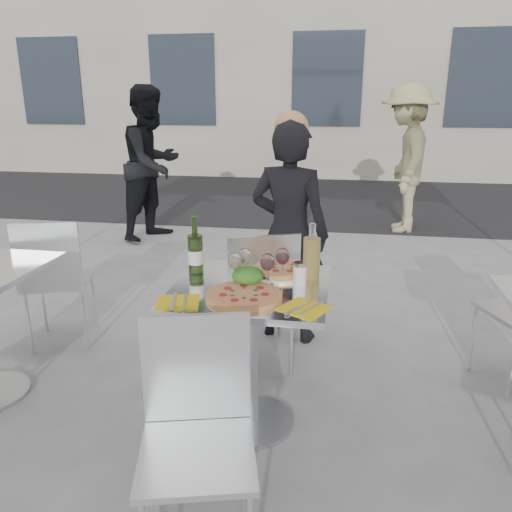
% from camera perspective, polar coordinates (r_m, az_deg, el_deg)
% --- Properties ---
extents(ground, '(80.00, 80.00, 0.00)m').
position_cam_1_polar(ground, '(2.69, -0.57, -18.52)').
color(ground, slate).
extents(street_asphalt, '(24.00, 5.00, 0.00)m').
position_cam_1_polar(street_asphalt, '(8.80, 7.11, 6.80)').
color(street_asphalt, black).
rests_on(street_asphalt, ground).
extents(main_table, '(0.72, 0.72, 0.75)m').
position_cam_1_polar(main_table, '(2.42, -0.61, -8.10)').
color(main_table, '#B7BABF').
rests_on(main_table, ground).
extents(chair_far, '(0.53, 0.54, 0.89)m').
position_cam_1_polar(chair_far, '(2.88, 0.43, -4.12)').
color(chair_far, silver).
rests_on(chair_far, ground).
extents(chair_near, '(0.48, 0.49, 0.86)m').
position_cam_1_polar(chair_near, '(1.85, -6.76, -17.97)').
color(chair_near, silver).
rests_on(chair_near, ground).
extents(side_chair_lfar, '(0.50, 0.51, 0.88)m').
position_cam_1_polar(side_chair_lfar, '(3.45, -22.08, -1.85)').
color(side_chair_lfar, silver).
rests_on(side_chair_lfar, ground).
extents(woman_diner, '(0.61, 0.47, 1.47)m').
position_cam_1_polar(woman_diner, '(3.31, 3.81, 2.54)').
color(woman_diner, black).
rests_on(woman_diner, ground).
extents(pedestrian_a, '(0.92, 1.04, 1.76)m').
position_cam_1_polar(pedestrian_a, '(6.02, -11.77, 10.26)').
color(pedestrian_a, black).
rests_on(pedestrian_a, ground).
extents(pedestrian_b, '(0.70, 1.18, 1.79)m').
position_cam_1_polar(pedestrian_b, '(6.51, 16.70, 10.55)').
color(pedestrian_b, tan).
rests_on(pedestrian_b, ground).
extents(pizza_near, '(0.34, 0.34, 0.02)m').
position_cam_1_polar(pizza_near, '(2.20, -1.39, -4.51)').
color(pizza_near, '#E4AA59').
rests_on(pizza_near, main_table).
extents(pizza_far, '(0.33, 0.33, 0.03)m').
position_cam_1_polar(pizza_far, '(2.51, 3.09, -1.55)').
color(pizza_far, white).
rests_on(pizza_far, main_table).
extents(salad_plate, '(0.22, 0.22, 0.09)m').
position_cam_1_polar(salad_plate, '(2.34, -0.94, -2.47)').
color(salad_plate, white).
rests_on(salad_plate, main_table).
extents(wine_bottle, '(0.07, 0.08, 0.29)m').
position_cam_1_polar(wine_bottle, '(2.48, -6.93, 0.44)').
color(wine_bottle, '#375821').
rests_on(wine_bottle, main_table).
extents(carafe, '(0.08, 0.08, 0.29)m').
position_cam_1_polar(carafe, '(2.35, 6.36, -0.35)').
color(carafe, tan).
rests_on(carafe, main_table).
extents(sugar_shaker, '(0.06, 0.06, 0.11)m').
position_cam_1_polar(sugar_shaker, '(2.35, 5.06, -2.00)').
color(sugar_shaker, white).
rests_on(sugar_shaker, main_table).
extents(wineglass_white_a, '(0.07, 0.07, 0.16)m').
position_cam_1_polar(wineglass_white_a, '(2.32, -2.44, -0.70)').
color(wineglass_white_a, white).
rests_on(wineglass_white_a, main_table).
extents(wineglass_white_b, '(0.07, 0.07, 0.16)m').
position_cam_1_polar(wineglass_white_b, '(2.39, -1.31, -0.21)').
color(wineglass_white_b, white).
rests_on(wineglass_white_b, main_table).
extents(wineglass_red_a, '(0.07, 0.07, 0.16)m').
position_cam_1_polar(wineglass_red_a, '(2.31, 1.31, -0.82)').
color(wineglass_red_a, white).
rests_on(wineglass_red_a, main_table).
extents(wineglass_red_b, '(0.07, 0.07, 0.16)m').
position_cam_1_polar(wineglass_red_b, '(2.40, 3.04, -0.15)').
color(wineglass_red_b, white).
rests_on(wineglass_red_b, main_table).
extents(napkin_left, '(0.22, 0.22, 0.01)m').
position_cam_1_polar(napkin_left, '(2.17, -8.94, -5.24)').
color(napkin_left, yellow).
rests_on(napkin_left, main_table).
extents(napkin_right, '(0.24, 0.24, 0.01)m').
position_cam_1_polar(napkin_right, '(2.10, 5.55, -5.92)').
color(napkin_right, yellow).
rests_on(napkin_right, main_table).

